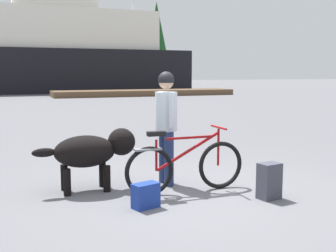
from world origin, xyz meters
The scene contains 12 objects.
ground_plane centered at (0.00, 0.00, 0.00)m, with size 160.00×160.00×0.00m, color slate.
bicycle centered at (-0.04, 0.01, 0.37)m, with size 1.73×0.44×0.89m.
person_cyclist centered at (-0.12, 0.51, 0.98)m, with size 0.32×0.53×1.65m.
dog centered at (-1.19, 0.57, 0.56)m, with size 1.42×0.52×0.86m.
backpack centered at (0.87, -0.65, 0.24)m, with size 0.28×0.20×0.47m, color #3F3F4C.
handbag_pannier centered at (-0.75, -0.43, 0.15)m, with size 0.32×0.18×0.31m, color navy.
dock_pier centered at (6.95, 23.43, 0.20)m, with size 12.91×2.64×0.40m, color brown.
ferry_boat centered at (-0.92, 31.41, 3.23)m, with size 27.34×7.06×9.09m.
sailboat_moored centered at (8.78, 32.39, 0.51)m, with size 7.76×2.17×9.88m.
pine_tree_center centered at (2.76, 49.25, 6.36)m, with size 4.12×4.12×9.86m.
pine_tree_far_right centered at (16.03, 46.40, 6.32)m, with size 3.39×3.39×10.57m.
pine_tree_mid_back centered at (8.99, 50.97, 6.79)m, with size 4.08×4.08×10.51m.
Camera 1 is at (-2.26, -5.13, 1.63)m, focal length 44.77 mm.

